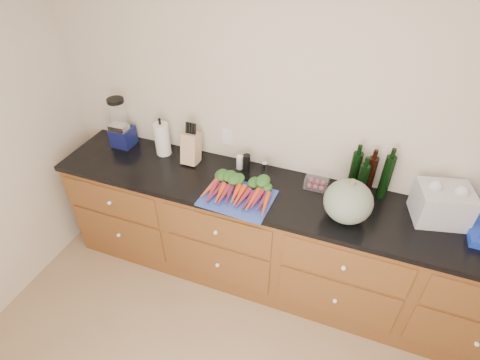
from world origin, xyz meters
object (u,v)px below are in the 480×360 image
at_px(paper_towel, 162,139).
at_px(tomato_box, 317,182).
at_px(carrots, 239,191).
at_px(squash, 348,201).
at_px(blender_appliance, 121,125).
at_px(cutting_board, 238,198).
at_px(knife_block, 191,148).

distance_m(paper_towel, tomato_box, 1.25).
distance_m(carrots, tomato_box, 0.57).
relative_size(squash, blender_appliance, 0.75).
bearing_deg(squash, blender_appliance, 172.46).
bearing_deg(paper_towel, cutting_board, -22.74).
bearing_deg(squash, knife_block, 169.40).
xyz_separation_m(cutting_board, paper_towel, (-0.76, 0.32, 0.13)).
bearing_deg(carrots, cutting_board, -90.00).
relative_size(paper_towel, tomato_box, 1.63).
distance_m(cutting_board, carrots, 0.05).
distance_m(blender_appliance, tomato_box, 1.63).
distance_m(squash, knife_block, 1.25).
height_order(squash, paper_towel, squash).
distance_m(carrots, knife_block, 0.57).
relative_size(squash, tomato_box, 1.90).
bearing_deg(knife_block, carrots, -27.78).
distance_m(carrots, blender_appliance, 1.18).
height_order(blender_appliance, tomato_box, blender_appliance).
bearing_deg(knife_block, tomato_box, 1.75).
distance_m(knife_block, tomato_box, 0.99).
distance_m(carrots, paper_towel, 0.82).
xyz_separation_m(squash, blender_appliance, (-1.87, 0.25, 0.04)).
relative_size(blender_appliance, paper_towel, 1.56).
distance_m(blender_appliance, knife_block, 0.65).
xyz_separation_m(squash, knife_block, (-1.23, 0.23, -0.02)).
bearing_deg(cutting_board, paper_towel, 157.26).
bearing_deg(squash, cutting_board, -174.46).
height_order(paper_towel, knife_block, paper_towel).
relative_size(carrots, squash, 1.53).
xyz_separation_m(blender_appliance, paper_towel, (0.38, 0.00, -0.05)).
distance_m(squash, blender_appliance, 1.89).
distance_m(cutting_board, blender_appliance, 1.20).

